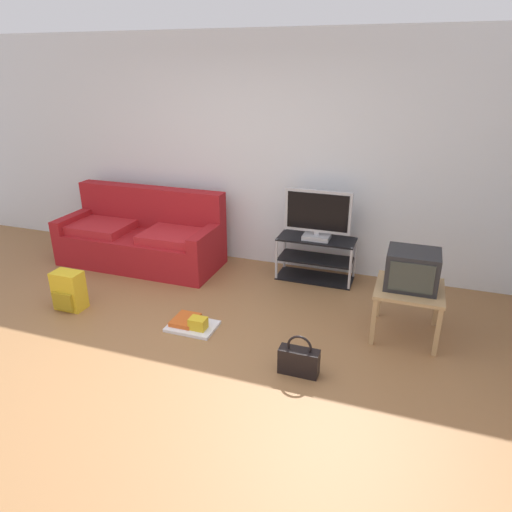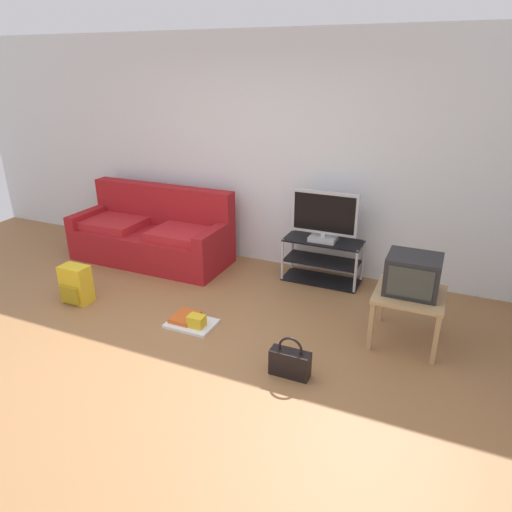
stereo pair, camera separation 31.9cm
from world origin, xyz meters
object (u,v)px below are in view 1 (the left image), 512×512
Objects in this scene: tv_stand at (316,259)px; backpack at (69,291)px; floor_tray at (192,324)px; flat_tv at (318,215)px; couch at (143,238)px; crt_tv at (412,269)px; handbag at (299,360)px; side_table at (409,294)px.

tv_stand is 2.70m from backpack.
backpack is at bearing -177.28° from floor_tray.
tv_stand reaches higher than backpack.
flat_tv reaches higher than floor_tray.
backpack reaches higher than floor_tray.
couch is at bearing -174.51° from flat_tv.
flat_tv is at bearing 59.18° from floor_tray.
crt_tv is at bearing -11.86° from couch.
crt_tv is at bearing -40.68° from tv_stand.
backpack is at bearing -169.01° from crt_tv.
floor_tray is (-0.87, -1.47, -0.21)m from tv_stand.
tv_stand is 1.85m from handbag.
side_table is at bearing -40.48° from flat_tv.
handbag is 1.20m from floor_tray.
floor_tray is at bearing -120.82° from flat_tv.
handbag is (2.49, -0.28, -0.07)m from backpack.
tv_stand is 2.17× the size of backpack.
crt_tv is 3.36m from backpack.
side_table is 1.29× the size of floor_tray.
flat_tv reaches higher than couch.
backpack is at bearing -145.62° from flat_tv.
flat_tv is 2.75m from backpack.
couch reaches higher than crt_tv.
floor_tray is at bearing -163.88° from side_table.
crt_tv is (1.05, -0.90, 0.40)m from tv_stand.
flat_tv is at bearing 5.49° from couch.
couch is 4.43× the size of crt_tv.
flat_tv reaches higher than side_table.
couch reaches higher than backpack.
crt_tv reaches higher than tv_stand.
couch is 2.68× the size of flat_tv.
backpack is (-2.22, -1.54, -0.05)m from tv_stand.
handbag is (-0.78, -0.90, -0.29)m from side_table.
tv_stand is at bearing 59.57° from floor_tray.
handbag is 0.77× the size of floor_tray.
backpack is at bearing -92.51° from couch.
flat_tv reaches higher than backpack.
tv_stand is 1.91× the size of floor_tray.
floor_tray is at bearing 163.02° from handbag.
handbag is (0.27, -1.80, -0.66)m from flat_tv.
flat_tv is 1.84× the size of backpack.
tv_stand is at bearing 90.00° from flat_tv.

